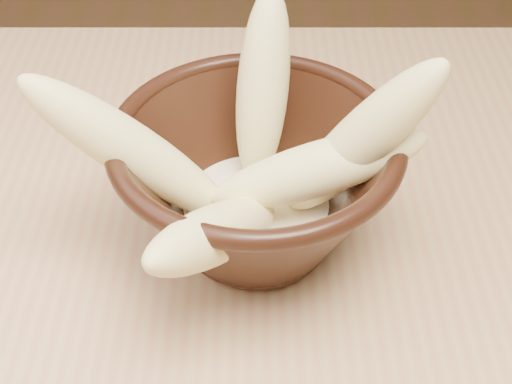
{
  "coord_description": "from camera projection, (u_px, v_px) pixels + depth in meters",
  "views": [
    {
      "loc": [
        -0.19,
        -0.26,
        1.13
      ],
      "look_at": [
        -0.19,
        0.09,
        0.8
      ],
      "focal_mm": 50.0,
      "sensor_mm": 36.0,
      "label": 1
    }
  ],
  "objects": [
    {
      "name": "milk_puddle",
      "position": [
        256.0,
        210.0,
        0.49
      ],
      "size": [
        0.11,
        0.11,
        0.01
      ],
      "primitive_type": "cylinder",
      "color": "#F1E1C1",
      "rests_on": "bowl"
    },
    {
      "name": "banana_across",
      "position": [
        315.0,
        170.0,
        0.45
      ],
      "size": [
        0.15,
        0.04,
        0.08
      ],
      "primitive_type": "ellipsoid",
      "rotation": [
        1.22,
        0.0,
        1.61
      ],
      "color": "#FAEC94",
      "rests_on": "bowl"
    },
    {
      "name": "banana_right",
      "position": [
        361.0,
        142.0,
        0.44
      ],
      "size": [
        0.12,
        0.06,
        0.15
      ],
      "primitive_type": "ellipsoid",
      "rotation": [
        0.58,
        0.0,
        1.37
      ],
      "color": "#FAEC94",
      "rests_on": "bowl"
    },
    {
      "name": "bowl",
      "position": [
        256.0,
        182.0,
        0.47
      ],
      "size": [
        0.19,
        0.19,
        0.1
      ],
      "rotation": [
        0.0,
        0.0,
        0.4
      ],
      "color": "black",
      "rests_on": "table"
    },
    {
      "name": "banana_left",
      "position": [
        132.0,
        151.0,
        0.44
      ],
      "size": [
        0.14,
        0.04,
        0.14
      ],
      "primitive_type": "ellipsoid",
      "rotation": [
        0.8,
        0.0,
        -1.53
      ],
      "color": "#FAEC94",
      "rests_on": "bowl"
    },
    {
      "name": "banana_upright",
      "position": [
        263.0,
        89.0,
        0.48
      ],
      "size": [
        0.05,
        0.09,
        0.14
      ],
      "primitive_type": "ellipsoid",
      "rotation": [
        0.37,
        0.0,
        2.91
      ],
      "color": "#FAEC94",
      "rests_on": "bowl"
    },
    {
      "name": "banana_front",
      "position": [
        217.0,
        233.0,
        0.42
      ],
      "size": [
        0.1,
        0.15,
        0.1
      ],
      "primitive_type": "ellipsoid",
      "rotation": [
        1.07,
        0.0,
        -0.51
      ],
      "color": "#FAEC94",
      "rests_on": "bowl"
    }
  ]
}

